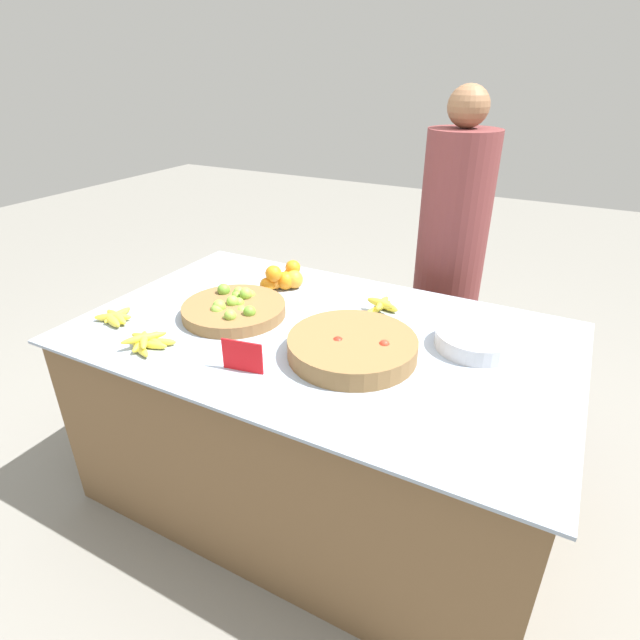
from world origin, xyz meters
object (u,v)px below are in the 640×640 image
(metal_bowl, at_px, (475,340))
(vendor_person, at_px, (448,274))
(lime_bowl, at_px, (234,308))
(tomato_basket, at_px, (352,347))
(price_sign, at_px, (242,356))

(metal_bowl, bearing_deg, vendor_person, 111.40)
(lime_bowl, distance_m, tomato_basket, 0.55)
(tomato_basket, bearing_deg, metal_bowl, 35.18)
(lime_bowl, xyz_separation_m, vendor_person, (0.62, 0.93, -0.06))
(price_sign, distance_m, vendor_person, 1.30)
(tomato_basket, relative_size, price_sign, 3.18)
(lime_bowl, bearing_deg, vendor_person, 56.17)
(vendor_person, bearing_deg, metal_bowl, -68.60)
(lime_bowl, distance_m, vendor_person, 1.12)
(lime_bowl, xyz_separation_m, price_sign, (0.27, -0.32, 0.03))
(tomato_basket, relative_size, vendor_person, 0.28)
(price_sign, bearing_deg, tomato_basket, 32.64)
(tomato_basket, xyz_separation_m, metal_bowl, (0.36, 0.25, -0.00))
(price_sign, height_order, vendor_person, vendor_person)
(lime_bowl, height_order, tomato_basket, lime_bowl)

